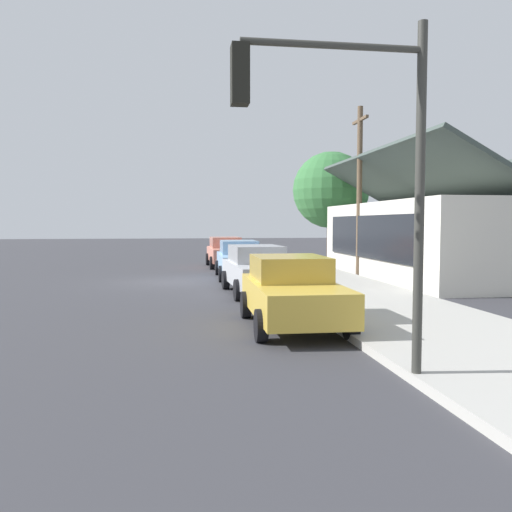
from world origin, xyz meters
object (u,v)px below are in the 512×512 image
at_px(car_silver, 258,269).
at_px(traffic_light_main, 349,142).
at_px(shade_tree, 331,190).
at_px(utility_pole_wooden, 359,188).
at_px(car_skyblue, 240,259).
at_px(car_mustard, 292,291).
at_px(car_coral, 226,252).
at_px(fire_hydrant_red, 291,274).

height_order(car_silver, traffic_light_main, traffic_light_main).
xyz_separation_m(shade_tree, utility_pole_wooden, (7.53, -0.91, -0.34)).
xyz_separation_m(car_skyblue, traffic_light_main, (15.29, -0.24, 2.68)).
distance_m(car_silver, traffic_light_main, 10.52).
relative_size(car_mustard, utility_pole_wooden, 0.59).
bearing_deg(car_skyblue, traffic_light_main, 0.53).
relative_size(shade_tree, utility_pole_wooden, 0.87).
height_order(car_coral, shade_tree, shade_tree).
distance_m(traffic_light_main, utility_pole_wooden, 16.59).
distance_m(traffic_light_main, fire_hydrant_red, 11.99).
distance_m(car_mustard, traffic_light_main, 5.19).
xyz_separation_m(traffic_light_main, fire_hydrant_red, (-11.49, 1.66, -2.99)).
bearing_deg(utility_pole_wooden, car_skyblue, -86.88).
bearing_deg(car_mustard, car_skyblue, -179.39).
bearing_deg(car_mustard, utility_pole_wooden, 154.76).
bearing_deg(fire_hydrant_red, shade_tree, 157.08).
xyz_separation_m(traffic_light_main, utility_pole_wooden, (-15.59, 5.66, 0.44)).
bearing_deg(shade_tree, fire_hydrant_red, -22.92).
relative_size(car_silver, utility_pole_wooden, 0.63).
xyz_separation_m(car_coral, traffic_light_main, (21.07, -0.18, 2.68)).
bearing_deg(car_skyblue, shade_tree, 142.44).
bearing_deg(car_mustard, car_silver, -179.91).
relative_size(car_mustard, traffic_light_main, 0.85).
relative_size(shade_tree, traffic_light_main, 1.26).
relative_size(car_mustard, shade_tree, 0.67).
xyz_separation_m(car_coral, car_skyblue, (5.77, 0.06, 0.00)).
relative_size(car_coral, traffic_light_main, 0.86).
bearing_deg(car_silver, shade_tree, 151.66).
height_order(car_skyblue, utility_pole_wooden, utility_pole_wooden).
xyz_separation_m(car_skyblue, fire_hydrant_red, (3.80, 1.42, -0.32)).
xyz_separation_m(car_skyblue, shade_tree, (-7.82, 6.33, 3.45)).
distance_m(car_skyblue, traffic_light_main, 15.53).
distance_m(utility_pole_wooden, fire_hydrant_red, 6.68).
bearing_deg(car_silver, fire_hydrant_red, 130.83).
bearing_deg(car_mustard, car_coral, -179.04).
height_order(shade_tree, utility_pole_wooden, utility_pole_wooden).
xyz_separation_m(car_silver, traffic_light_main, (10.18, -0.26, 2.67)).
distance_m(car_silver, utility_pole_wooden, 8.26).
distance_m(shade_tree, utility_pole_wooden, 7.59).
bearing_deg(car_skyblue, utility_pole_wooden, 94.55).
xyz_separation_m(car_coral, fire_hydrant_red, (9.58, 1.48, -0.32)).
relative_size(utility_pole_wooden, fire_hydrant_red, 10.56).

